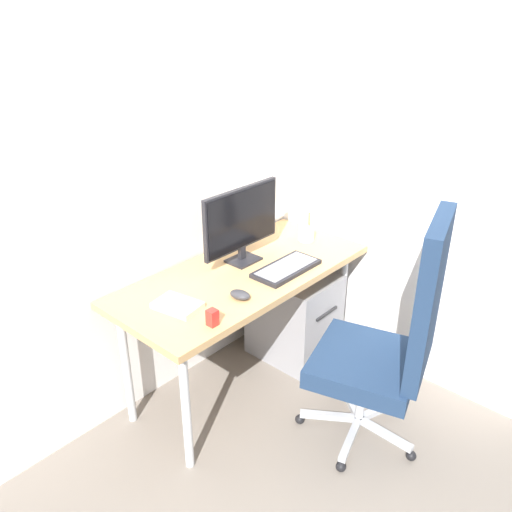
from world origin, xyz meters
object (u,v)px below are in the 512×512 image
Objects in this scene: office_chair at (393,338)px; notebook at (178,305)px; monitor at (242,221)px; mouse at (240,295)px; keyboard at (286,268)px; filing_cabinet at (294,315)px; pen_holder at (306,232)px; desk_clamp_accessory at (212,318)px.

notebook is (-0.62, 0.78, 0.14)m from office_chair.
mouse is (-0.30, -0.27, -0.21)m from monitor.
monitor is 1.37× the size of keyboard.
pen_holder is (0.13, 0.03, 0.50)m from filing_cabinet.
pen_holder is at bearing 13.71° from filing_cabinet.
office_chair is 2.20× the size of filing_cabinet.
pen_holder reaches higher than desk_clamp_accessory.
monitor is 0.61m from notebook.
pen_holder reaches higher than filing_cabinet.
filing_cabinet is at bearing -21.48° from monitor.
monitor reaches higher than desk_clamp_accessory.
desk_clamp_accessory is at bearing -98.45° from notebook.
office_chair reaches higher than mouse.
monitor reaches higher than filing_cabinet.
desk_clamp_accessory is at bearing -148.06° from monitor.
office_chair is 6.74× the size of pen_holder.
keyboard is (0.07, -0.25, -0.22)m from monitor.
notebook is 2.80× the size of desk_clamp_accessory.
keyboard is at bearing -23.03° from notebook.
pen_holder reaches higher than notebook.
desk_clamp_accessory is at bearing -173.98° from mouse.
filing_cabinet is 2.59× the size of notebook.
desk_clamp_accessory is at bearing 137.60° from office_chair.
monitor reaches higher than notebook.
keyboard is 0.62m from desk_clamp_accessory.
filing_cabinet is 3.06× the size of pen_holder.
pen_holder is (0.39, 0.80, 0.17)m from office_chair.
notebook is at bearing 179.61° from filing_cabinet.
mouse is 0.50× the size of notebook.
notebook is at bearing 92.45° from desk_clamp_accessory.
monitor is at bearing 31.94° from desk_clamp_accessory.
office_chair is 3.14× the size of keyboard.
mouse is (-0.62, -0.15, 0.47)m from filing_cabinet.
monitor is at bearing 93.90° from office_chair.
desk_clamp_accessory is (-1.00, -0.25, -0.01)m from pen_holder.
pen_holder is 0.85× the size of notebook.
keyboard is 0.64m from notebook.
monitor is at bearing 105.30° from keyboard.
keyboard is 1.82× the size of notebook.
pen_holder is at bearing 22.95° from keyboard.
pen_holder is 2.37× the size of desk_clamp_accessory.
desk_clamp_accessory reaches higher than filing_cabinet.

